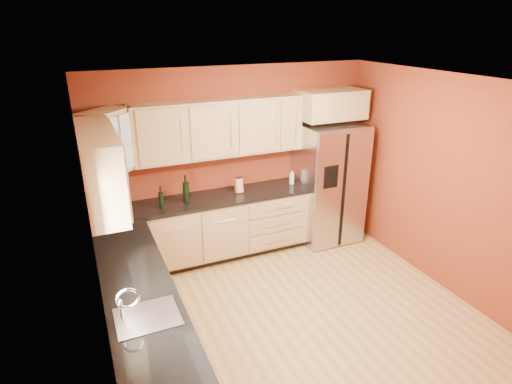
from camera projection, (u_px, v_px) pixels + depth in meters
The scene contains 23 objects.
floor at pixel (298, 319), 4.83m from camera, with size 4.00×4.00×0.00m, color #A87E41.
ceiling at pixel (309, 85), 3.86m from camera, with size 4.00×4.00×0.00m, color silver.
wall_back at pixel (234, 160), 6.05m from camera, with size 4.00×0.04×2.60m, color maroon.
wall_front at pixel (462, 340), 2.64m from camera, with size 4.00×0.04×2.60m, color maroon.
wall_left at pixel (95, 255), 3.60m from camera, with size 0.04×4.00×2.60m, color maroon.
wall_right at pixel (450, 187), 5.08m from camera, with size 0.04×4.00×2.60m, color maroon.
base_cabinets_back at pixel (205, 231), 5.91m from camera, with size 2.90×0.60×0.88m, color tan.
base_cabinets_left at pixel (142, 328), 4.03m from camera, with size 0.60×2.80×0.88m, color tan.
countertop_back at pixel (204, 200), 5.73m from camera, with size 2.90×0.62×0.04m, color black.
countertop_left at pixel (138, 287), 3.87m from camera, with size 0.62×2.80×0.04m, color black.
upper_cabinets_back at pixel (219, 128), 5.62m from camera, with size 2.30×0.33×0.75m, color tan.
upper_cabinets_left at pixel (100, 168), 4.09m from camera, with size 0.33×1.35×0.75m, color tan.
corner_upper_cabinet at pixel (108, 142), 4.95m from camera, with size 0.62×0.33×0.75m, color tan.
over_fridge_cabinet at pixel (330, 104), 6.01m from camera, with size 0.92×0.60×0.40m, color tan.
refrigerator at pixel (328, 183), 6.38m from camera, with size 0.90×0.75×1.78m, color #BCBCC1.
window at pixel (99, 256), 3.09m from camera, with size 0.03×0.90×1.00m, color white.
sink_faucet at pixel (146, 302), 3.38m from camera, with size 0.50×0.42×0.30m, color silver, non-canonical shape.
canister_left at pixel (101, 208), 5.20m from camera, with size 0.13×0.13×0.21m, color #BCBCC1.
canister_right at pixel (112, 204), 5.30m from camera, with size 0.13×0.13×0.21m, color #BCBCC1.
wine_bottle_a at pixel (161, 197), 5.39m from camera, with size 0.07×0.07×0.29m, color black, non-canonical shape.
wine_bottle_b at pixel (186, 189), 5.56m from camera, with size 0.08×0.08×0.37m, color black, non-canonical shape.
knife_block at pixel (239, 186), 5.91m from camera, with size 0.10×0.09×0.19m, color tan.
soap_dispenser at pixel (292, 177), 6.22m from camera, with size 0.07×0.07×0.20m, color white.
Camera 1 is at (-2.01, -3.43, 3.13)m, focal length 30.00 mm.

